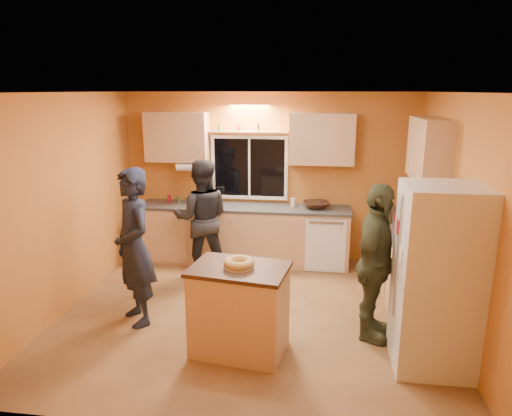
% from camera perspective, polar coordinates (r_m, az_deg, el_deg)
% --- Properties ---
extents(ground, '(4.50, 4.50, 0.00)m').
position_cam_1_polar(ground, '(5.67, -0.67, -13.02)').
color(ground, brown).
rests_on(ground, ground).
extents(room_shell, '(4.54, 4.04, 2.61)m').
position_cam_1_polar(room_shell, '(5.51, 1.13, 4.02)').
color(room_shell, '#C17231').
rests_on(room_shell, ground).
extents(back_counter, '(4.23, 0.62, 0.90)m').
position_cam_1_polar(back_counter, '(7.06, 1.39, -3.40)').
color(back_counter, tan).
rests_on(back_counter, ground).
extents(right_counter, '(0.62, 1.84, 0.90)m').
position_cam_1_polar(right_counter, '(6.02, 18.92, -7.46)').
color(right_counter, tan).
rests_on(right_counter, ground).
extents(refrigerator, '(0.72, 0.70, 1.80)m').
position_cam_1_polar(refrigerator, '(4.67, 21.66, -8.24)').
color(refrigerator, silver).
rests_on(refrigerator, ground).
extents(island, '(1.04, 0.79, 0.92)m').
position_cam_1_polar(island, '(4.74, -2.09, -12.49)').
color(island, tan).
rests_on(island, ground).
extents(bundt_pastry, '(0.31, 0.31, 0.09)m').
position_cam_1_polar(bundt_pastry, '(4.54, -2.14, -6.86)').
color(bundt_pastry, '#AF8D48').
rests_on(bundt_pastry, island).
extents(person_left, '(0.76, 0.78, 1.81)m').
position_cam_1_polar(person_left, '(5.33, -15.00, -4.79)').
color(person_left, black).
rests_on(person_left, ground).
extents(person_center, '(0.92, 0.78, 1.69)m').
position_cam_1_polar(person_center, '(6.57, -6.81, -1.27)').
color(person_center, black).
rests_on(person_center, ground).
extents(person_right, '(0.74, 1.09, 1.71)m').
position_cam_1_polar(person_right, '(4.99, 14.68, -6.71)').
color(person_right, '#2F3622').
rests_on(person_right, ground).
extents(mixing_bowl, '(0.47, 0.47, 0.10)m').
position_cam_1_polar(mixing_bowl, '(6.92, 7.53, 0.40)').
color(mixing_bowl, black).
rests_on(mixing_bowl, back_counter).
extents(utensil_crock, '(0.14, 0.14, 0.17)m').
position_cam_1_polar(utensil_crock, '(7.04, -5.40, 1.03)').
color(utensil_crock, beige).
rests_on(utensil_crock, back_counter).
extents(potted_plant, '(0.34, 0.32, 0.32)m').
position_cam_1_polar(potted_plant, '(5.75, 19.46, -2.08)').
color(potted_plant, gray).
rests_on(potted_plant, right_counter).
extents(red_box, '(0.17, 0.13, 0.07)m').
position_cam_1_polar(red_box, '(6.51, 17.55, -1.19)').
color(red_box, maroon).
rests_on(red_box, right_counter).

